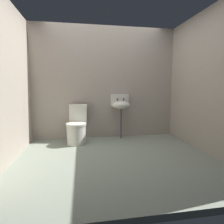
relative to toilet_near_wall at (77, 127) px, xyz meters
The scene contains 6 objects.
ground_plane 1.16m from the toilet_near_wall, 55.06° to the right, with size 3.58×2.91×0.08m, color gray.
wall_back 1.18m from the toilet_near_wall, 32.41° to the left, with size 3.58×0.10×2.47m, color #A5988C.
wall_left 1.58m from the toilet_near_wall, 141.51° to the right, with size 0.10×2.71×2.47m, color #AB9F8F.
wall_right 2.58m from the toilet_near_wall, 19.47° to the right, with size 0.10×2.71×2.47m, color #A39689.
toilet_near_wall is the anchor object (origin of this frame).
sink 1.07m from the toilet_near_wall, 11.06° to the left, with size 0.42×0.35×0.99m.
Camera 1 is at (-0.53, -2.87, 1.12)m, focal length 29.48 mm.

